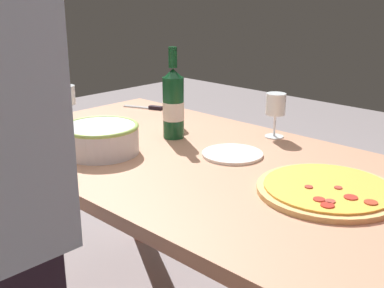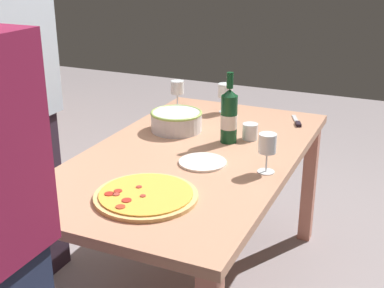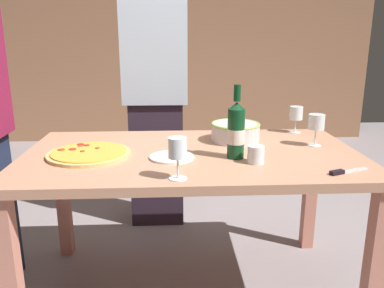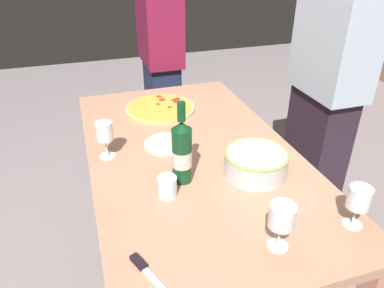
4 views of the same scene
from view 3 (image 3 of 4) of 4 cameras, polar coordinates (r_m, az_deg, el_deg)
ground_plane at (r=2.21m, az=0.00°, el=-20.13°), size 8.00×8.00×0.00m
dining_table at (r=1.91m, az=0.00°, el=-3.85°), size 1.60×0.90×0.75m
brick_wall_back at (r=5.00m, az=-2.02°, el=16.44°), size 4.77×0.16×2.77m
pizza at (r=1.89m, az=-14.73°, el=-1.32°), size 0.38×0.38×0.02m
serving_bowl at (r=2.08m, az=6.32°, el=1.86°), size 0.26×0.26×0.10m
wine_bottle at (r=1.77m, az=6.42°, el=2.02°), size 0.08×0.08×0.33m
wine_glass_near_pizza at (r=2.06m, az=17.61°, el=2.96°), size 0.08×0.08×0.16m
wine_glass_by_bottle at (r=2.32m, az=14.87°, el=4.16°), size 0.08×0.08×0.15m
wine_glass_far_left at (r=1.50m, az=-2.12°, el=-0.91°), size 0.07×0.07×0.17m
cup_amber at (r=1.73m, az=9.26°, el=-1.51°), size 0.07×0.07×0.08m
side_plate at (r=1.79m, az=-2.95°, el=-1.91°), size 0.20×0.20×0.01m
pizza_knife at (r=1.71m, az=21.21°, el=-3.75°), size 0.19×0.09×0.02m
person_host at (r=2.65m, az=-5.33°, el=6.69°), size 0.42×0.24×1.74m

